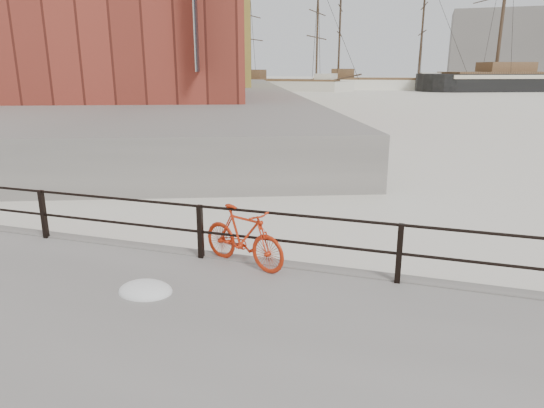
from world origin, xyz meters
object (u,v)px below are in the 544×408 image
Objects in this scene: schooner_mid at (377,90)px; workboat_near at (87,112)px; schooner_left at (283,90)px; bicycle at (243,237)px; workboat_far at (174,100)px.

workboat_near is at bearing -116.36° from schooner_mid.
schooner_mid is at bearing 32.58° from schooner_left.
workboat_far is at bearing 140.75° from bicycle.
workboat_far is (-26.37, 45.34, -0.88)m from bicycle.
schooner_mid is 40.66m from workboat_far.
workboat_far is (-5.51, -26.79, 0.00)m from schooner_left.
bicycle is 80.90m from schooner_mid.
schooner_mid is at bearing 16.34° from workboat_far.
bicycle is at bearing -77.91° from workboat_near.
schooner_left is at bearing 34.43° from workboat_far.
bicycle is 75.09m from schooner_left.
workboat_far is (-20.15, -35.32, 0.00)m from schooner_mid.
schooner_mid is 16.94m from schooner_left.
workboat_far reaches higher than bicycle.
schooner_mid reaches higher than workboat_far.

